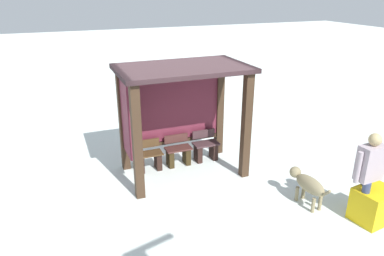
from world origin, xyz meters
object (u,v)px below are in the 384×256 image
object	(u,v)px
bench_center_inside	(178,153)
dog	(308,184)
person_walking	(369,170)
bench_left_inside	(149,159)
bench_right_inside	(206,148)
grit_bin	(374,205)
bus_shelter	(175,98)

from	to	relation	value
bench_center_inside	dog	world-z (taller)	bench_center_inside
person_walking	dog	size ratio (longest dim) A/B	1.60
bench_left_inside	dog	distance (m)	3.54
bench_left_inside	person_walking	size ratio (longest dim) A/B	0.42
bench_left_inside	person_walking	distance (m)	4.59
bench_center_inside	bench_right_inside	world-z (taller)	bench_right_inside
bench_right_inside	grit_bin	xyz separation A→B (m)	(1.85, -3.39, 0.01)
bench_left_inside	bench_center_inside	world-z (taller)	bench_center_inside
bench_left_inside	bench_right_inside	size ratio (longest dim) A/B	0.97
person_walking	dog	distance (m)	1.14
bench_left_inside	bench_center_inside	xyz separation A→B (m)	(0.72, -0.00, 0.01)
bus_shelter	grit_bin	distance (m)	4.41
bench_center_inside	person_walking	xyz separation A→B (m)	(2.41, -3.27, 0.71)
dog	grit_bin	bearing A→B (deg)	-48.40
bench_left_inside	grit_bin	distance (m)	4.72
bench_right_inside	grit_bin	distance (m)	3.86
bus_shelter	dog	size ratio (longest dim) A/B	2.59
bench_left_inside	person_walking	bearing A→B (deg)	-46.29
bus_shelter	person_walking	xyz separation A→B (m)	(2.52, -3.09, -0.73)
bench_left_inside	bench_center_inside	distance (m)	0.72
bench_center_inside	grit_bin	world-z (taller)	bench_center_inside
bus_shelter	bench_right_inside	world-z (taller)	bus_shelter
bus_shelter	dog	xyz separation A→B (m)	(1.89, -2.32, -1.29)
bus_shelter	grit_bin	size ratio (longest dim) A/B	3.93
bench_center_inside	person_walking	distance (m)	4.13
bus_shelter	dog	bearing A→B (deg)	-50.91
bus_shelter	bench_left_inside	size ratio (longest dim) A/B	3.86
bus_shelter	bench_center_inside	distance (m)	1.45
bus_shelter	grit_bin	bearing A→B (deg)	-50.20
person_walking	bench_center_inside	bearing A→B (deg)	126.39
bus_shelter	bench_center_inside	xyz separation A→B (m)	(0.11, 0.18, -1.44)
bus_shelter	bench_right_inside	distance (m)	1.66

